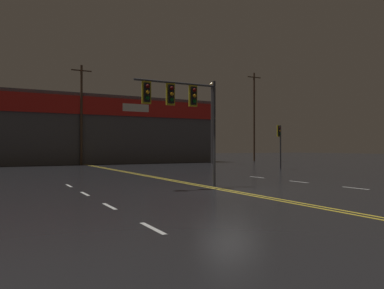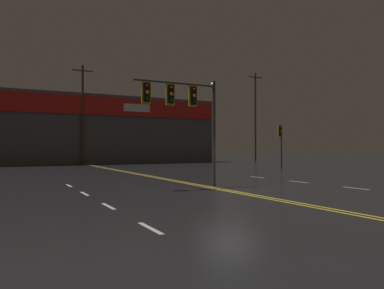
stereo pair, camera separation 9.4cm
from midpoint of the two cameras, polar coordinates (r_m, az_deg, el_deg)
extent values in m
plane|color=black|center=(16.08, 5.52, -7.04)|extent=(200.00, 200.00, 0.00)
cube|color=gold|center=(16.00, 5.07, -7.06)|extent=(0.12, 60.00, 0.01)
cube|color=gold|center=(16.16, 5.97, -6.99)|extent=(0.12, 60.00, 0.01)
cube|color=silver|center=(8.73, -6.34, -12.54)|extent=(0.12, 1.40, 0.01)
cube|color=silver|center=(12.10, -12.68, -9.16)|extent=(0.12, 1.40, 0.01)
cube|color=silver|center=(15.57, -16.17, -7.22)|extent=(0.12, 1.40, 0.01)
cube|color=silver|center=(19.09, -18.37, -5.98)|extent=(0.12, 1.40, 0.01)
cube|color=silver|center=(18.57, 23.54, -6.11)|extent=(0.12, 1.40, 0.01)
cube|color=silver|center=(21.00, 15.80, -5.49)|extent=(0.12, 1.40, 0.01)
cube|color=silver|center=(23.73, 9.77, -4.93)|extent=(0.12, 1.40, 0.01)
cylinder|color=#38383D|center=(18.00, 3.24, 1.69)|extent=(0.14, 0.14, 5.04)
cylinder|color=#38383D|center=(17.29, -2.59, 9.36)|extent=(4.04, 0.10, 0.10)
cube|color=black|center=(17.58, -0.01, 7.41)|extent=(0.28, 0.24, 0.84)
cube|color=gold|center=(17.58, -0.01, 7.41)|extent=(0.42, 0.08, 0.99)
sphere|color=#500705|center=(17.48, 0.23, 8.29)|extent=(0.17, 0.17, 0.17)
sphere|color=orange|center=(17.45, 0.23, 7.47)|extent=(0.17, 0.17, 0.17)
sphere|color=#084513|center=(17.41, 0.23, 6.65)|extent=(0.17, 0.17, 0.17)
cube|color=black|center=(17.08, -3.47, 7.64)|extent=(0.28, 0.24, 0.84)
cube|color=gold|center=(17.08, -3.47, 7.64)|extent=(0.42, 0.08, 0.99)
sphere|color=#500705|center=(16.98, -3.25, 8.55)|extent=(0.17, 0.17, 0.17)
sphere|color=orange|center=(16.94, -3.25, 7.71)|extent=(0.17, 0.17, 0.17)
sphere|color=#084513|center=(16.90, -3.25, 6.87)|extent=(0.17, 0.17, 0.17)
cube|color=black|center=(16.64, -7.13, 7.86)|extent=(0.28, 0.24, 0.84)
cube|color=gold|center=(16.64, -7.13, 7.86)|extent=(0.42, 0.08, 0.99)
sphere|color=#500705|center=(16.54, -6.93, 8.80)|extent=(0.17, 0.17, 0.17)
sphere|color=orange|center=(16.50, -6.93, 7.94)|extent=(0.17, 0.17, 0.17)
sphere|color=#084513|center=(16.46, -6.93, 7.07)|extent=(0.17, 0.17, 0.17)
cylinder|color=#38383D|center=(32.98, 13.25, -0.42)|extent=(0.13, 0.13, 3.77)
cube|color=black|center=(33.15, 13.04, 2.03)|extent=(0.28, 0.24, 0.84)
cube|color=gold|center=(33.15, 13.04, 2.03)|extent=(0.42, 0.08, 0.99)
sphere|color=#500705|center=(33.05, 13.22, 2.47)|extent=(0.17, 0.17, 0.17)
sphere|color=orange|center=(33.03, 13.22, 2.04)|extent=(0.17, 0.17, 0.17)
sphere|color=#084513|center=(33.02, 13.22, 1.60)|extent=(0.17, 0.17, 0.17)
cylinder|color=#59595E|center=(43.63, 2.97, 2.99)|extent=(0.20, 0.20, 9.02)
sphere|color=#F9D17A|center=(44.16, 2.97, 9.06)|extent=(0.56, 0.56, 0.56)
cube|color=#4C4C51|center=(47.78, -17.22, 2.04)|extent=(32.86, 10.00, 7.92)
cube|color=red|center=(42.99, -15.95, 5.77)|extent=(32.20, 0.20, 1.98)
cube|color=white|center=(44.47, -8.63, 5.54)|extent=(3.20, 0.16, 0.90)
cylinder|color=#4C3828|center=(42.68, -16.57, 4.35)|extent=(0.26, 0.26, 10.89)
cube|color=#4C3828|center=(43.36, -16.55, 10.75)|extent=(2.20, 0.12, 0.12)
cylinder|color=#4C3828|center=(52.55, 9.39, 4.15)|extent=(0.26, 0.26, 12.24)
cube|color=#4C3828|center=(53.29, 9.38, 10.08)|extent=(2.20, 0.12, 0.12)
camera|label=1|loc=(0.05, -90.14, 0.00)|focal=35.00mm
camera|label=2|loc=(0.05, 89.86, 0.00)|focal=35.00mm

